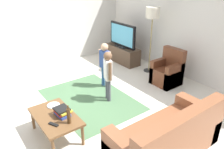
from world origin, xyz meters
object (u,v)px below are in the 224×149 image
Objects in this scene: floor_lamp at (153,16)px; tv_remote at (54,124)px; armchair at (168,73)px; plate at (53,105)px; book_stack at (62,111)px; child_center at (108,72)px; coffee_table at (55,118)px; tv at (122,36)px; couch at (169,139)px; bottle at (69,116)px; child_near_tv at (105,61)px; tv_stand at (123,54)px.

tv_remote is at bearing -69.17° from floor_lamp.
armchair is 2.99m from plate.
book_stack is at bearing -70.35° from floor_lamp.
child_center is 5.06× the size of plate.
child_center is at bearing 87.96° from tv_remote.
plate is at bearing -178.06° from book_stack.
coffee_table is (0.23, -3.09, 0.07)m from armchair.
tv is at bearing -170.28° from floor_lamp.
couch is 1.56m from bottle.
plate is at bearing 161.55° from coffee_table.
child_near_tv is (-2.46, 0.54, 0.37)m from couch.
child_center is 3.91× the size of book_stack.
tv is 3.70m from book_stack.
couch reaches higher than plate.
armchair is (1.85, -0.04, 0.05)m from tv_stand.
child_near_tv reaches higher than tv_remote.
book_stack is (0.06, 0.11, 0.11)m from coffee_table.
bottle reaches higher than tv_remote.
coffee_table is at bearing -85.79° from armchair.
floor_lamp reaches higher than book_stack.
tv_remote is at bearing -54.48° from tv.
tv_stand is 3.70m from book_stack.
tv_remote is (0.22, -0.12, 0.06)m from coffee_table.
tv_remote is (-1.19, -1.31, 0.14)m from couch.
tv reaches higher than child_near_tv.
tv_stand is 3.99m from couch.
tv_remote is (0.45, -3.21, 0.13)m from armchair.
child_center is 1.54m from bottle.
child_near_tv is 6.45× the size of tv_remote.
tv is at bearing 126.98° from child_near_tv.
couch reaches higher than tv_stand.
plate is at bearing 130.73° from tv_remote.
couch is 1.78m from tv_remote.
tv_stand reaches higher than tv_remote.
coffee_table is at bearing -117.30° from book_stack.
bottle is at bearing -66.33° from floor_lamp.
floor_lamp is at bearing 9.72° from tv.
tv is at bearing 133.59° from child_center.
tv reaches higher than bottle.
tv_stand is 0.67× the size of floor_lamp.
couch reaches higher than book_stack.
tv_stand is 1.20× the size of coffee_table.
book_stack is 0.27m from bottle.
tv is 1.00× the size of child_near_tv.
floor_lamp is 1.62× the size of child_near_tv.
bottle is at bearing -2.65° from book_stack.
bottle is 0.63m from plate.
armchair is at bearing 71.61° from tv_remote.
tv_remote is (1.27, -1.85, -0.23)m from child_near_tv.
floor_lamp is 3.64m from coffee_table.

